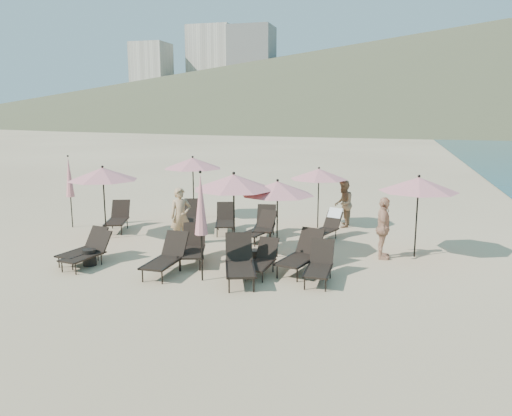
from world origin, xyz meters
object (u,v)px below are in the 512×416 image
(lounger_9, at_px, (260,228))
(lounger_1, at_px, (88,252))
(umbrella_open_3, at_px, (193,163))
(lounger_3, at_px, (192,246))
(umbrella_open_4, at_px, (319,174))
(lounger_8, at_px, (225,219))
(side_table_0, at_px, (90,257))
(side_table_1, at_px, (255,258))
(umbrella_open_1, at_px, (234,182))
(umbrella_closed_0, at_px, (201,205))
(umbrella_closed_1, at_px, (69,177))
(lounger_7, at_px, (192,217))
(lounger_5, at_px, (319,264))
(lounger_10, at_px, (265,223))
(umbrella_open_2, at_px, (277,188))
(umbrella_open_5, at_px, (419,184))
(beachgoer_a, at_px, (181,217))
(lounger_0, at_px, (85,247))
(beachgoer_c, at_px, (383,228))
(lounger_4, at_px, (301,254))
(lounger_13, at_px, (262,259))
(lounger_12, at_px, (240,262))
(lounger_2, at_px, (166,256))
(lounger_6, at_px, (118,217))
(umbrella_open_0, at_px, (103,174))
(beachgoer_b, at_px, (343,204))
(lounger_11, at_px, (328,225))

(lounger_9, bearing_deg, lounger_1, -119.86)
(lounger_9, distance_m, umbrella_open_3, 4.78)
(lounger_3, relative_size, umbrella_open_4, 0.82)
(umbrella_open_3, bearing_deg, lounger_8, -43.22)
(side_table_0, bearing_deg, side_table_1, 14.71)
(umbrella_open_1, distance_m, umbrella_closed_0, 2.13)
(lounger_1, xyz_separation_m, umbrella_closed_1, (-3.39, 4.01, 1.44))
(lounger_3, xyz_separation_m, lounger_7, (-1.59, 3.74, 0.01))
(lounger_5, distance_m, side_table_1, 2.03)
(lounger_10, distance_m, side_table_1, 3.35)
(umbrella_open_2, relative_size, umbrella_open_5, 0.95)
(umbrella_open_5, bearing_deg, beachgoer_a, -175.15)
(lounger_0, xyz_separation_m, beachgoer_c, (8.09, 2.62, 0.48))
(umbrella_closed_0, bearing_deg, lounger_4, 31.98)
(umbrella_open_4, bearing_deg, beachgoer_a, -136.73)
(lounger_13, bearing_deg, lounger_12, -117.70)
(lounger_2, distance_m, lounger_7, 5.04)
(lounger_3, distance_m, umbrella_open_1, 2.16)
(lounger_6, xyz_separation_m, umbrella_closed_0, (4.97, -4.34, 1.48))
(umbrella_open_0, height_order, umbrella_closed_1, umbrella_closed_1)
(lounger_0, relative_size, beachgoer_a, 0.89)
(beachgoer_b, bearing_deg, beachgoer_a, -49.70)
(lounger_1, bearing_deg, lounger_0, 144.38)
(umbrella_closed_0, bearing_deg, side_table_0, 174.29)
(lounger_10, distance_m, umbrella_open_4, 2.84)
(lounger_1, bearing_deg, lounger_10, 59.29)
(lounger_4, relative_size, umbrella_open_4, 0.85)
(side_table_0, relative_size, side_table_1, 0.99)
(lounger_9, xyz_separation_m, lounger_11, (2.13, 0.90, 0.03))
(umbrella_open_3, height_order, umbrella_open_4, umbrella_open_3)
(lounger_12, distance_m, side_table_1, 1.29)
(lounger_10, distance_m, umbrella_open_1, 3.24)
(lounger_0, distance_m, beachgoer_c, 8.52)
(lounger_7, distance_m, lounger_9, 2.92)
(lounger_3, bearing_deg, lounger_4, -16.93)
(umbrella_closed_1, bearing_deg, umbrella_open_3, 36.00)
(umbrella_open_0, height_order, side_table_1, umbrella_open_0)
(lounger_3, bearing_deg, lounger_8, 77.69)
(lounger_5, relative_size, lounger_11, 0.99)
(umbrella_open_3, bearing_deg, lounger_2, -73.15)
(lounger_5, distance_m, umbrella_open_1, 3.49)
(lounger_4, bearing_deg, lounger_7, 155.92)
(lounger_7, relative_size, side_table_0, 4.17)
(lounger_8, relative_size, umbrella_closed_1, 0.67)
(lounger_10, distance_m, beachgoer_b, 3.33)
(beachgoer_b, bearing_deg, lounger_1, -42.75)
(beachgoer_a, bearing_deg, umbrella_open_4, 8.03)
(umbrella_open_2, bearing_deg, umbrella_open_5, 16.09)
(lounger_5, xyz_separation_m, lounger_8, (-4.01, 4.35, 0.02))
(lounger_8, height_order, umbrella_open_5, umbrella_open_5)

